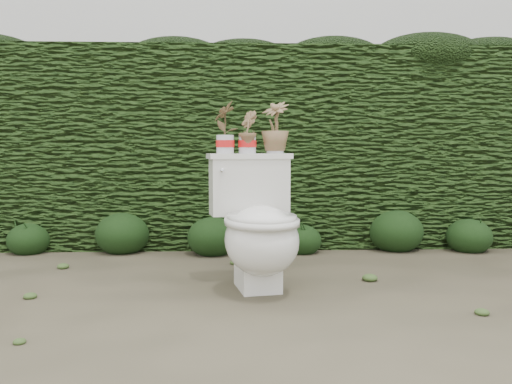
{
  "coord_description": "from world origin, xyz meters",
  "views": [
    {
      "loc": [
        -0.16,
        -3.09,
        0.82
      ],
      "look_at": [
        -0.03,
        0.09,
        0.55
      ],
      "focal_mm": 38.0,
      "sensor_mm": 36.0,
      "label": 1
    }
  ],
  "objects_px": {
    "toilet": "(258,228)",
    "potted_plant_center": "(247,133)",
    "potted_plant_left": "(225,129)",
    "potted_plant_right": "(275,129)"
  },
  "relations": [
    {
      "from": "potted_plant_left",
      "to": "potted_plant_center",
      "type": "relative_size",
      "value": 1.21
    },
    {
      "from": "toilet",
      "to": "potted_plant_right",
      "type": "bearing_deg",
      "value": 56.03
    },
    {
      "from": "toilet",
      "to": "potted_plant_right",
      "type": "height_order",
      "value": "potted_plant_right"
    },
    {
      "from": "toilet",
      "to": "potted_plant_center",
      "type": "bearing_deg",
      "value": 92.75
    },
    {
      "from": "potted_plant_left",
      "to": "potted_plant_center",
      "type": "distance_m",
      "value": 0.14
    },
    {
      "from": "potted_plant_left",
      "to": "toilet",
      "type": "bearing_deg",
      "value": 70.25
    },
    {
      "from": "potted_plant_left",
      "to": "potted_plant_right",
      "type": "bearing_deg",
      "value": 128.73
    },
    {
      "from": "toilet",
      "to": "potted_plant_left",
      "type": "height_order",
      "value": "potted_plant_left"
    },
    {
      "from": "toilet",
      "to": "potted_plant_left",
      "type": "bearing_deg",
      "value": 121.53
    },
    {
      "from": "toilet",
      "to": "potted_plant_left",
      "type": "xyz_separation_m",
      "value": [
        -0.19,
        0.21,
        0.57
      ]
    }
  ]
}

